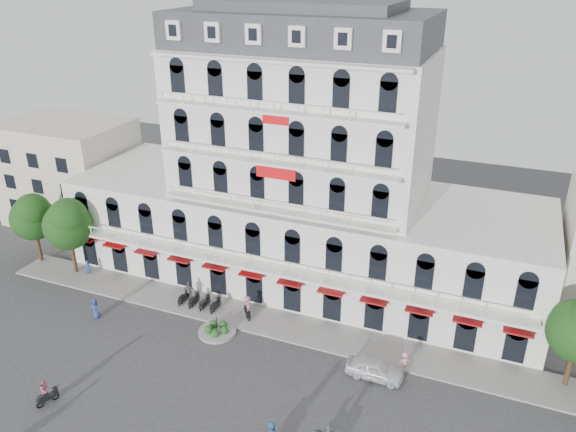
{
  "coord_description": "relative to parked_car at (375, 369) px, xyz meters",
  "views": [
    {
      "loc": [
        17.26,
        -27.88,
        28.81
      ],
      "look_at": [
        1.85,
        10.0,
        10.04
      ],
      "focal_mm": 35.0,
      "sensor_mm": 36.0,
      "label": 1
    }
  ],
  "objects": [
    {
      "name": "rider_southwest",
      "position": [
        -20.82,
        -11.47,
        0.33
      ],
      "size": [
        0.86,
        1.63,
        2.11
      ],
      "rotation": [
        0.0,
        0.0,
        1.21
      ],
      "color": "black",
      "rests_on": "ground"
    },
    {
      "name": "tree_west_inner",
      "position": [
        -31.63,
        3.86,
        4.94
      ],
      "size": [
        4.76,
        4.76,
        8.25
      ],
      "color": "#382314",
      "rests_on": "ground"
    },
    {
      "name": "ground",
      "position": [
        -10.68,
        -5.62,
        -0.74
      ],
      "size": [
        120.0,
        120.0,
        0.0
      ],
      "primitive_type": "plane",
      "color": "#38383A",
      "rests_on": "ground"
    },
    {
      "name": "pedestrian_mid",
      "position": [
        -18.46,
        3.88,
        0.23
      ],
      "size": [
        1.21,
        0.71,
        1.94
      ],
      "primitive_type": "imported",
      "rotation": [
        0.0,
        0.0,
        3.36
      ],
      "color": "#54565B",
      "rests_on": "ground"
    },
    {
      "name": "sidewalk",
      "position": [
        -10.68,
        3.38,
        -0.66
      ],
      "size": [
        53.0,
        4.0,
        0.16
      ],
      "primitive_type": "cube",
      "color": "gray",
      "rests_on": "ground"
    },
    {
      "name": "pedestrian_right",
      "position": [
        1.91,
        1.7,
        0.05
      ],
      "size": [
        1.18,
        1.03,
        1.59
      ],
      "primitive_type": "imported",
      "rotation": [
        0.0,
        0.0,
        3.68
      ],
      "color": "pink",
      "rests_on": "ground"
    },
    {
      "name": "pedestrian_left",
      "position": [
        -24.63,
        -1.66,
        0.2
      ],
      "size": [
        1.04,
        0.81,
        1.89
      ],
      "primitive_type": "imported",
      "rotation": [
        0.0,
        0.0,
        -0.25
      ],
      "color": "navy",
      "rests_on": "ground"
    },
    {
      "name": "rider_center",
      "position": [
        -12.28,
        3.34,
        0.44
      ],
      "size": [
        1.19,
        1.45,
        2.22
      ],
      "rotation": [
        0.0,
        0.0,
        5.34
      ],
      "color": "black",
      "rests_on": "ground"
    },
    {
      "name": "parked_scooter_row",
      "position": [
        -17.03,
        3.18,
        -0.74
      ],
      "size": [
        4.4,
        1.8,
        1.1
      ],
      "primitive_type": null,
      "color": "black",
      "rests_on": "ground"
    },
    {
      "name": "main_building",
      "position": [
        -10.68,
        12.37,
        9.22
      ],
      "size": [
        45.0,
        15.0,
        25.8
      ],
      "color": "silver",
      "rests_on": "ground"
    },
    {
      "name": "traffic_island",
      "position": [
        -13.68,
        0.38,
        -0.48
      ],
      "size": [
        3.2,
        3.2,
        1.6
      ],
      "color": "gray",
      "rests_on": "ground"
    },
    {
      "name": "parked_car",
      "position": [
        0.0,
        0.0,
        0.0
      ],
      "size": [
        4.35,
        1.75,
        1.48
      ],
      "primitive_type": "imported",
      "rotation": [
        0.0,
        0.0,
        1.57
      ],
      "color": "silver",
      "rests_on": "ground"
    },
    {
      "name": "tree_west_outer",
      "position": [
        -36.63,
        4.36,
        4.61
      ],
      "size": [
        4.5,
        4.48,
        7.76
      ],
      "color": "#382314",
      "rests_on": "ground"
    },
    {
      "name": "pedestrian_far",
      "position": [
        -30.09,
        3.88,
        0.1
      ],
      "size": [
        0.72,
        0.61,
        1.68
      ],
      "primitive_type": "imported",
      "rotation": [
        0.0,
        0.0,
        0.4
      ],
      "color": "#29557B",
      "rests_on": "ground"
    },
    {
      "name": "flank_building_west",
      "position": [
        -40.68,
        14.38,
        5.26
      ],
      "size": [
        14.0,
        10.0,
        12.0
      ],
      "primitive_type": "cube",
      "color": "beige",
      "rests_on": "ground"
    }
  ]
}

